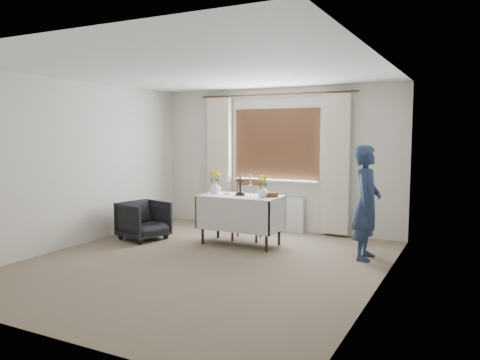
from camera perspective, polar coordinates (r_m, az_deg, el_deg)
name	(u,v)px	position (r m, az deg, el deg)	size (l,w,h in m)	color
ground	(203,263)	(6.29, -4.59, -10.09)	(5.00, 5.00, 0.00)	gray
altar_table	(241,220)	(7.21, 0.08, -4.91)	(1.24, 0.64, 0.76)	silver
wooden_chair	(247,209)	(7.54, 0.83, -3.60)	(0.45, 0.45, 0.98)	brown
armchair	(144,220)	(7.72, -11.68, -4.84)	(0.66, 0.68, 0.62)	black
person	(366,203)	(6.56, 15.17, -2.68)	(0.57, 0.37, 1.55)	navy
radiator	(274,213)	(8.33, 4.21, -4.05)	(1.10, 0.10, 0.60)	silver
wooden_cross	(240,185)	(7.14, 0.04, -0.67)	(0.14, 0.10, 0.31)	black
candlestick_left	(227,182)	(7.25, -1.63, -0.24)	(0.11, 0.11, 0.39)	silver
candlestick_right	(251,185)	(7.01, 1.30, -0.60)	(0.10, 0.10, 0.36)	silver
flower_vase_left	(215,188)	(7.41, -3.01, -0.92)	(0.18, 0.18, 0.18)	white
flower_vase_right	(263,192)	(6.97, 2.80, -1.42)	(0.16, 0.16, 0.17)	white
wicker_basket	(272,194)	(7.04, 3.95, -1.75)	(0.19, 0.19, 0.07)	brown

